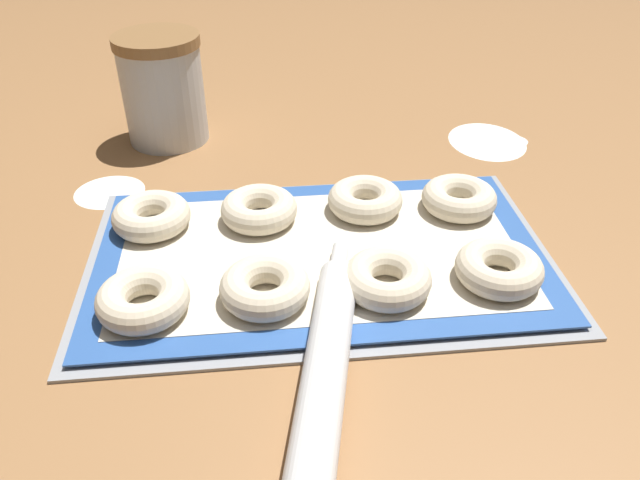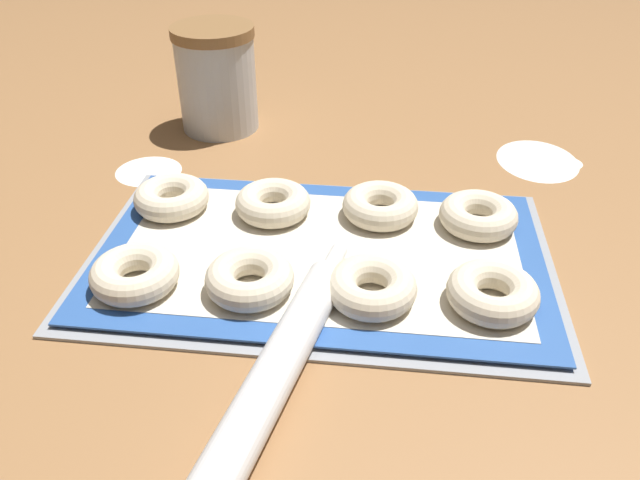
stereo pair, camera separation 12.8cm
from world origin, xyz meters
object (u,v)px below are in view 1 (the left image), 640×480
object	(u,v)px
bagel_front_mid_right	(387,279)
bagel_back_far_right	(459,198)
bagel_front_far_right	(499,268)
bagel_back_far_left	(151,216)
baking_tray	(320,256)
bagel_front_far_left	(143,299)
bagel_back_mid_left	(259,209)
flour_canister	(163,89)
rolling_pin	(320,408)
bagel_front_mid_left	(265,287)
bagel_back_mid_right	(365,200)

from	to	relation	value
bagel_front_mid_right	bagel_back_far_right	bearing A→B (deg)	51.10
bagel_front_far_right	bagel_back_far_left	bearing A→B (deg)	159.35
bagel_front_mid_right	bagel_back_far_right	xyz separation A→B (m)	(0.12, 0.15, 0.00)
bagel_back_far_right	baking_tray	bearing A→B (deg)	-158.24
bagel_front_far_left	bagel_back_mid_left	xyz separation A→B (m)	(0.12, 0.16, 0.00)
bagel_front_mid_right	flour_canister	distance (m)	0.50
bagel_back_far_left	baking_tray	bearing A→B (deg)	-19.97
bagel_back_far_left	bagel_back_far_right	bearing A→B (deg)	0.27
bagel_front_far_right	flour_canister	size ratio (longest dim) A/B	0.58
bagel_back_mid_left	bagel_front_far_right	bearing A→B (deg)	-30.01
baking_tray	rolling_pin	xyz separation A→B (m)	(-0.02, -0.23, 0.02)
bagel_front_mid_right	bagel_back_mid_left	size ratio (longest dim) A/B	1.00
bagel_front_mid_left	flour_canister	size ratio (longest dim) A/B	0.58
baking_tray	bagel_front_mid_left	bearing A→B (deg)	-129.84
bagel_back_mid_left	rolling_pin	xyz separation A→B (m)	(0.04, -0.31, -0.01)
bagel_back_far_right	bagel_back_far_left	bearing A→B (deg)	-179.73
bagel_back_far_left	bagel_back_mid_right	bearing A→B (deg)	2.32
bagel_front_far_left	bagel_front_mid_left	distance (m)	0.12
baking_tray	bagel_front_mid_left	distance (m)	0.10
bagel_front_far_left	flour_canister	xyz separation A→B (m)	(-0.02, 0.43, 0.06)
bagel_back_mid_left	flour_canister	xyz separation A→B (m)	(-0.14, 0.27, 0.06)
bagel_front_mid_left	bagel_back_mid_right	xyz separation A→B (m)	(0.13, 0.16, 0.00)
flour_canister	bagel_front_mid_right	bearing A→B (deg)	-57.74
bagel_front_far_left	bagel_back_far_right	bearing A→B (deg)	23.00
bagel_front_mid_right	bagel_front_far_left	bearing A→B (deg)	-178.39
bagel_front_far_right	bagel_back_mid_right	xyz separation A→B (m)	(-0.12, 0.16, 0.00)
flour_canister	rolling_pin	distance (m)	0.61
baking_tray	bagel_back_far_right	size ratio (longest dim) A/B	5.68
bagel_front_far_right	rolling_pin	size ratio (longest dim) A/B	0.21
bagel_back_far_left	bagel_back_far_right	world-z (taller)	same
bagel_front_far_left	bagel_front_mid_left	world-z (taller)	same
baking_tray	flour_canister	size ratio (longest dim) A/B	3.28
bagel_front_far_left	rolling_pin	distance (m)	0.22
bagel_front_far_left	bagel_back_mid_left	world-z (taller)	same
bagel_back_mid_left	bagel_back_mid_right	distance (m)	0.13
bagel_front_mid_right	bagel_back_mid_right	xyz separation A→B (m)	(0.00, 0.16, 0.00)
bagel_back_mid_right	bagel_front_far_right	bearing A→B (deg)	-52.29
bagel_front_mid_right	rolling_pin	bearing A→B (deg)	-119.13
flour_canister	bagel_front_far_left	bearing A→B (deg)	-87.99
bagel_front_far_right	bagel_back_far_left	distance (m)	0.41
baking_tray	bagel_back_far_left	size ratio (longest dim) A/B	5.68
bagel_front_mid_left	flour_canister	world-z (taller)	flour_canister
bagel_back_far_left	bagel_back_far_right	distance (m)	0.38
bagel_back_mid_right	flour_canister	size ratio (longest dim) A/B	0.58
baking_tray	bagel_front_mid_right	distance (m)	0.10
bagel_back_mid_right	bagel_front_mid_right	bearing A→B (deg)	-91.13
bagel_back_mid_right	bagel_back_far_left	bearing A→B (deg)	-177.68
bagel_back_mid_left	rolling_pin	distance (m)	0.31
bagel_back_mid_left	rolling_pin	world-z (taller)	bagel_back_mid_left
bagel_front_far_right	flour_canister	xyz separation A→B (m)	(-0.39, 0.42, 0.06)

